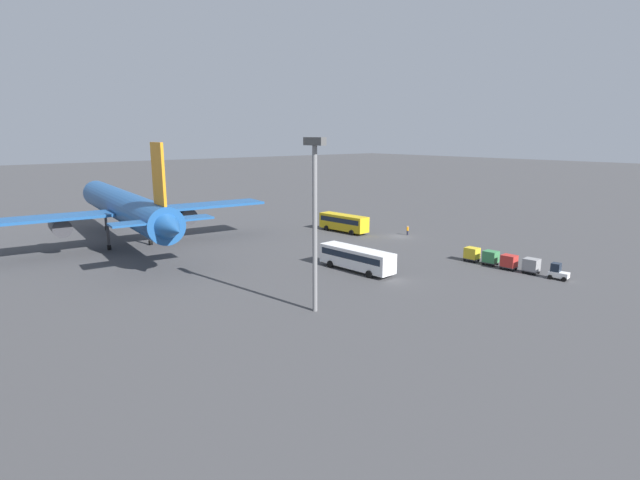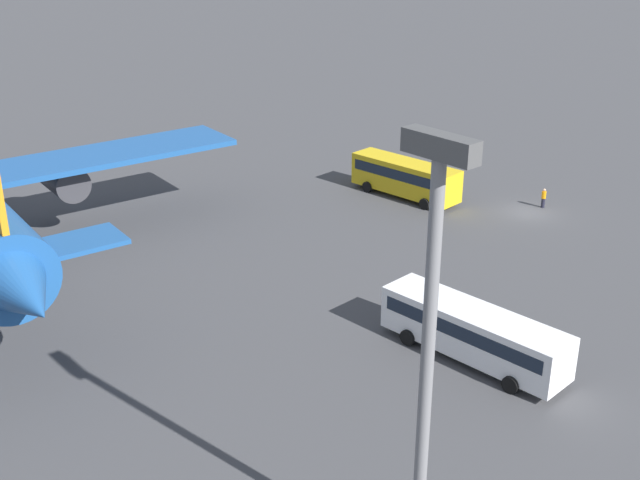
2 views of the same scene
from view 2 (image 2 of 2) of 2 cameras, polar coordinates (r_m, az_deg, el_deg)
name	(u,v)px [view 2 (image 2 of 2)]	position (r m, az deg, el deg)	size (l,w,h in m)	color
ground_plane	(527,213)	(71.50, 14.52, 1.90)	(600.00, 600.00, 0.00)	#424244
shuttle_bus_near	(405,176)	(72.78, 6.09, 4.56)	(10.76, 3.72, 3.33)	gold
shuttle_bus_far	(473,330)	(47.66, 10.85, -6.29)	(11.82, 3.79, 3.12)	white
worker_person	(544,198)	(72.80, 15.61, 2.89)	(0.38, 0.38, 1.74)	#1E1E2D
light_pole	(429,329)	(28.42, 7.77, -6.32)	(2.80, 0.70, 18.10)	slate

